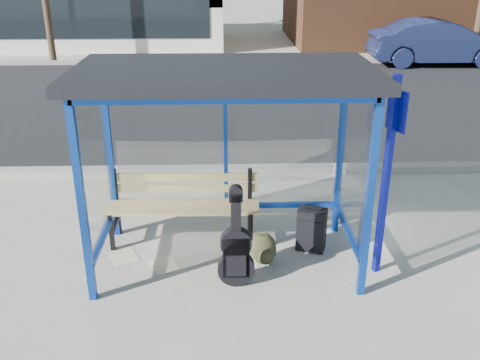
{
  "coord_description": "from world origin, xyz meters",
  "views": [
    {
      "loc": [
        -0.02,
        -5.78,
        3.55
      ],
      "look_at": [
        0.17,
        0.2,
        1.01
      ],
      "focal_mm": 40.0,
      "sensor_mm": 36.0,
      "label": 1
    }
  ],
  "objects_px": {
    "backpack": "(264,250)",
    "parked_car": "(439,42)",
    "guitar_bag": "(236,252)",
    "suitcase": "(311,230)",
    "bench": "(182,202)"
  },
  "relations": [
    {
      "from": "backpack",
      "to": "parked_car",
      "type": "bearing_deg",
      "value": 51.9
    },
    {
      "from": "guitar_bag",
      "to": "suitcase",
      "type": "relative_size",
      "value": 1.89
    },
    {
      "from": "bench",
      "to": "suitcase",
      "type": "distance_m",
      "value": 1.72
    },
    {
      "from": "bench",
      "to": "suitcase",
      "type": "relative_size",
      "value": 3.25
    },
    {
      "from": "bench",
      "to": "suitcase",
      "type": "bearing_deg",
      "value": -10.66
    },
    {
      "from": "bench",
      "to": "parked_car",
      "type": "relative_size",
      "value": 0.43
    },
    {
      "from": "bench",
      "to": "parked_car",
      "type": "bearing_deg",
      "value": 57.61
    },
    {
      "from": "suitcase",
      "to": "bench",
      "type": "bearing_deg",
      "value": -171.4
    },
    {
      "from": "bench",
      "to": "guitar_bag",
      "type": "distance_m",
      "value": 1.31
    },
    {
      "from": "backpack",
      "to": "bench",
      "type": "bearing_deg",
      "value": 138.12
    },
    {
      "from": "suitcase",
      "to": "guitar_bag",
      "type": "bearing_deg",
      "value": -121.96
    },
    {
      "from": "guitar_bag",
      "to": "parked_car",
      "type": "height_order",
      "value": "parked_car"
    },
    {
      "from": "parked_car",
      "to": "guitar_bag",
      "type": "bearing_deg",
      "value": 152.57
    },
    {
      "from": "suitcase",
      "to": "parked_car",
      "type": "xyz_separation_m",
      "value": [
        6.28,
        12.35,
        0.48
      ]
    },
    {
      "from": "backpack",
      "to": "parked_car",
      "type": "relative_size",
      "value": 0.08
    }
  ]
}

